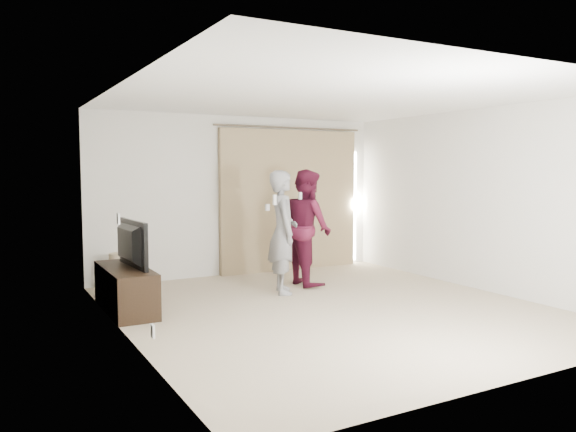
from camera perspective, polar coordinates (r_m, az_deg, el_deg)
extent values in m
plane|color=tan|center=(7.09, 4.45, -9.39)|extent=(5.50, 5.50, 0.00)
cube|color=silver|center=(9.31, -4.82, 2.09)|extent=(5.00, 0.04, 2.60)
cube|color=silver|center=(5.90, -16.21, 0.38)|extent=(0.04, 5.50, 2.60)
cube|color=silver|center=(6.30, -16.85, -0.28)|extent=(0.02, 0.08, 0.12)
cube|color=silver|center=(5.21, -13.58, -11.30)|extent=(0.02, 0.08, 0.12)
cube|color=white|center=(6.93, 4.59, 11.95)|extent=(5.00, 5.50, 0.01)
cube|color=tan|center=(9.65, 0.24, 1.60)|extent=(2.60, 0.10, 2.40)
cylinder|color=#6F604D|center=(9.66, 0.24, 8.96)|extent=(2.80, 0.03, 0.03)
cube|color=white|center=(10.42, 6.68, 0.98)|extent=(0.08, 0.04, 2.00)
cube|color=black|center=(7.19, -16.17, -7.15)|extent=(0.49, 1.40, 0.54)
imported|color=black|center=(7.10, -16.27, -2.74)|extent=(0.20, 1.00, 0.57)
cylinder|color=#C6B087|center=(8.49, -16.93, -6.99)|extent=(0.40, 0.40, 0.07)
cylinder|color=#C6B087|center=(8.44, -16.98, -5.21)|extent=(0.22, 0.22, 0.47)
imported|color=gray|center=(7.82, -0.53, -1.64)|extent=(0.59, 0.73, 1.72)
cube|color=silver|center=(7.61, -1.37, 1.65)|extent=(0.04, 0.04, 0.14)
cube|color=silver|center=(7.82, -2.11, 0.88)|extent=(0.05, 0.05, 0.09)
imported|color=#4F1126|center=(8.41, 1.96, -1.14)|extent=(0.70, 0.87, 1.73)
cube|color=silver|center=(8.20, 1.24, 1.95)|extent=(0.04, 0.04, 0.14)
cube|color=silver|center=(8.40, 0.49, 1.22)|extent=(0.05, 0.05, 0.09)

